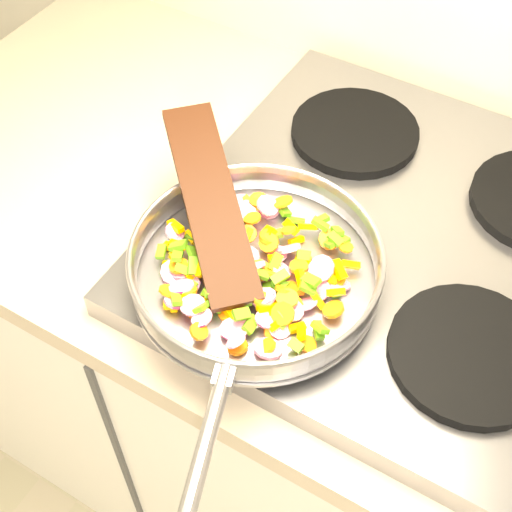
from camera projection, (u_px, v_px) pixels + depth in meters
The scene contains 7 objects.
cooktop at pixel (402, 242), 0.96m from camera, with size 0.60×0.60×0.04m, color #939399.
grate_fl at pixel (260, 258), 0.91m from camera, with size 0.19×0.19×0.02m, color black.
grate_fr at pixel (470, 354), 0.82m from camera, with size 0.19×0.19×0.02m, color black.
grate_bl at pixel (355, 132), 1.06m from camera, with size 0.19×0.19×0.02m, color black.
saute_pan at pixel (256, 266), 0.86m from camera, with size 0.34×0.50×0.05m.
vegetable_heap at pixel (251, 269), 0.86m from camera, with size 0.26×0.26×0.05m.
wooden_spatula at pixel (211, 202), 0.88m from camera, with size 0.28×0.06×0.01m, color black.
Camera 1 is at (-0.55, 1.03, 1.66)m, focal length 50.00 mm.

